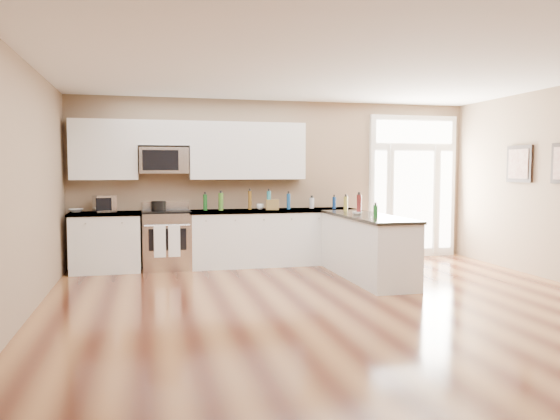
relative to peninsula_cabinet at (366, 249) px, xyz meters
name	(u,v)px	position (x,y,z in m)	size (l,w,h in m)	color
ground	(367,323)	(-0.93, -2.24, -0.43)	(8.00, 8.00, 0.00)	#4A2114
room_shell	(369,160)	(-0.93, -2.24, 1.27)	(8.00, 8.00, 8.00)	#8A7157
back_cabinet_left	(106,244)	(-3.80, 1.45, 0.00)	(1.10, 0.66, 0.94)	silver
back_cabinet_right	(274,239)	(-1.08, 1.45, 0.00)	(2.85, 0.66, 0.94)	silver
peninsula_cabinet	(366,249)	(0.00, 0.00, 0.00)	(0.69, 2.32, 0.94)	silver
upper_cabinet_left	(104,150)	(-3.81, 1.59, 1.49)	(1.04, 0.33, 0.95)	silver
upper_cabinet_right	(248,151)	(-1.50, 1.59, 1.49)	(1.94, 0.33, 0.95)	silver
upper_cabinet_short	(164,133)	(-2.88, 1.59, 1.77)	(0.82, 0.33, 0.40)	silver
microwave	(164,160)	(-2.88, 1.56, 1.33)	(0.78, 0.41, 0.42)	silver
entry_door	(413,186)	(1.62, 1.71, 0.87)	(1.70, 0.10, 2.60)	white
wall_art_near	(519,164)	(2.54, -0.04, 1.27)	(0.05, 0.58, 0.58)	black
kitchen_range	(167,240)	(-2.85, 1.45, 0.05)	(0.76, 0.68, 1.08)	silver
stockpot	(159,206)	(-2.98, 1.34, 0.60)	(0.23, 0.23, 0.18)	black
toaster_oven	(104,204)	(-3.81, 1.50, 0.64)	(0.31, 0.24, 0.27)	silver
cardboard_box	(272,205)	(-1.12, 1.38, 0.59)	(0.21, 0.15, 0.17)	olive
bowl_left	(76,211)	(-4.25, 1.59, 0.53)	(0.22, 0.22, 0.05)	white
bowl_peninsula	(357,213)	(-0.12, 0.07, 0.53)	(0.15, 0.15, 0.05)	white
cup_counter	(260,207)	(-1.31, 1.47, 0.55)	(0.12, 0.12, 0.10)	white
counter_bottles	(292,203)	(-0.86, 1.06, 0.64)	(2.34, 2.16, 0.31)	#19591E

